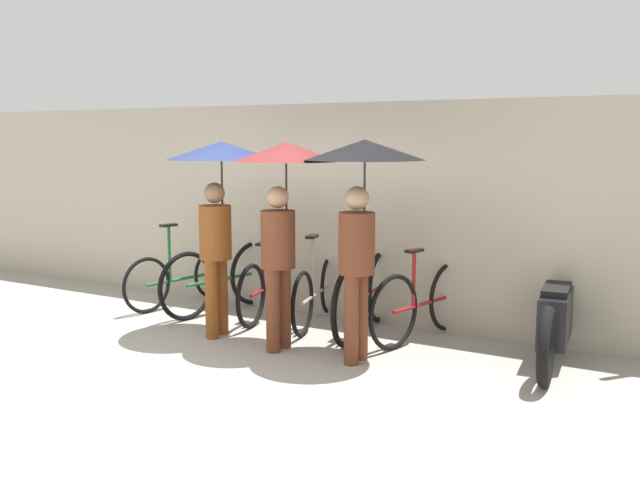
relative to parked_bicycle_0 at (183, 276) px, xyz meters
The scene contains 12 objects.
ground_plane 2.36m from the parked_bicycle_0, 49.59° to the right, with size 30.00×30.00×0.00m, color #9E998E.
back_wall 1.79m from the parked_bicycle_0, 17.56° to the left, with size 12.31×0.12×2.36m.
parked_bicycle_0 is the anchor object (origin of this frame).
parked_bicycle_1 0.61m from the parked_bicycle_0, ahead, with size 0.52×1.76×1.08m.
parked_bicycle_2 1.21m from the parked_bicycle_0, ahead, with size 0.49×1.64×1.03m.
parked_bicycle_3 1.82m from the parked_bicycle_0, ahead, with size 0.56×1.65×0.99m.
parked_bicycle_4 2.42m from the parked_bicycle_0, ahead, with size 0.44×1.77×1.01m.
parked_bicycle_5 3.03m from the parked_bicycle_0, ahead, with size 0.54×1.64×1.05m.
pedestrian_leading 1.86m from the parked_bicycle_0, 33.04° to the right, with size 1.09×1.09×1.95m.
pedestrian_center 2.46m from the parked_bicycle_0, 23.26° to the right, with size 0.98×0.98×1.94m.
pedestrian_trailing 3.14m from the parked_bicycle_0, 16.30° to the right, with size 1.07×1.07×1.97m.
motorcycle 4.31m from the parked_bicycle_0, ahead, with size 0.58×2.05×0.90m.
Camera 1 is at (4.05, -4.62, 1.98)m, focal length 40.00 mm.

